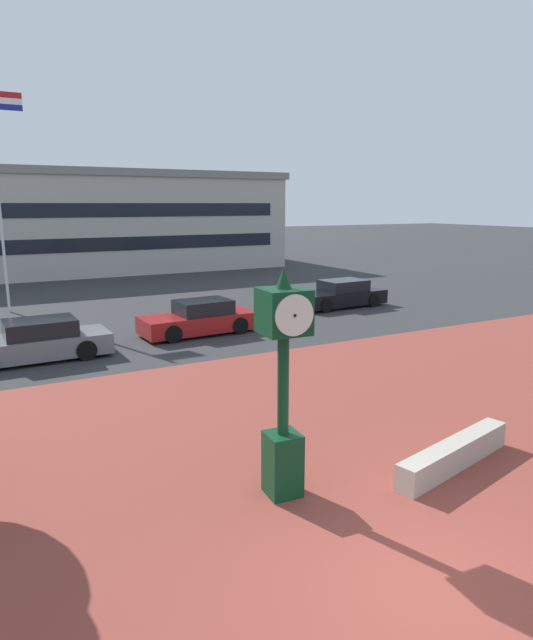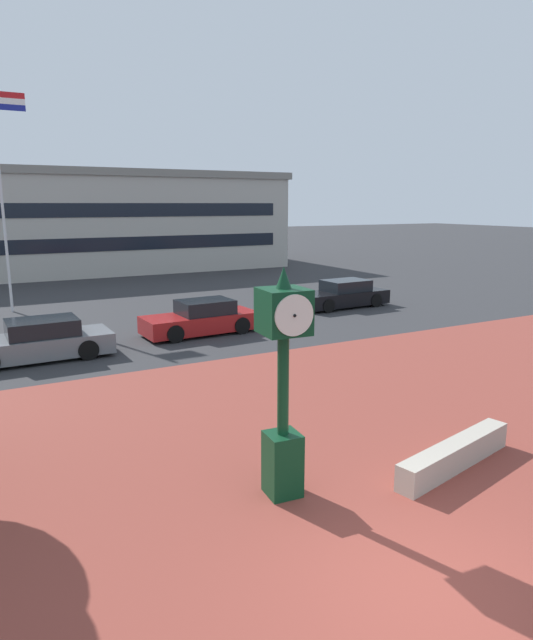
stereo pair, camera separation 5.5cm
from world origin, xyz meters
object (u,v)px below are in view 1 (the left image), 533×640
car_street_mid (35,342)px  flagpole_primary (0,188)px  street_clock (283,379)px  civic_building (89,220)px  car_street_near (340,295)px  car_street_far (200,319)px

car_street_mid → flagpole_primary: 10.31m
street_clock → flagpole_primary: flagpole_primary is taller
car_street_mid → civic_building: bearing=-16.5°
car_street_near → car_street_far: bearing=101.6°
car_street_far → civic_building: 25.45m
street_clock → car_street_near: size_ratio=0.84×
flagpole_primary → car_street_mid: bearing=-89.8°
car_street_near → civic_building: 24.41m
street_clock → civic_building: 37.25m
car_street_mid → civic_building: (7.00, 26.11, 3.00)m
street_clock → civic_building: bearing=87.9°
flagpole_primary → civic_building: 18.55m
civic_building → car_street_near: bearing=-73.6°
car_street_near → civic_building: bearing=13.9°
flagpole_primary → car_street_near: bearing=-24.0°
car_street_far → civic_building: size_ratio=0.16×
car_street_far → car_street_near: bearing=-78.6°
flagpole_primary → civic_building: size_ratio=0.36×
car_street_far → street_clock: bearing=161.9°
street_clock → car_street_near: 17.78m
street_clock → flagpole_primary: bearing=102.3°
car_street_far → flagpole_primary: bearing=33.0°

